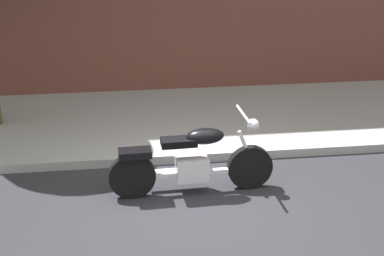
# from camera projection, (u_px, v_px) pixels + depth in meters

# --- Properties ---
(ground_plane) EXTENTS (60.00, 60.00, 0.00)m
(ground_plane) POSITION_uv_depth(u_px,v_px,m) (200.00, 203.00, 7.57)
(ground_plane) COLOR #28282D
(sidewalk) EXTENTS (24.80, 3.35, 0.14)m
(sidewalk) POSITION_uv_depth(u_px,v_px,m) (177.00, 121.00, 10.22)
(sidewalk) COLOR #989898
(sidewalk) RESTS_ON ground
(motorcycle) EXTENTS (2.29, 0.70, 1.14)m
(motorcycle) POSITION_uv_depth(u_px,v_px,m) (192.00, 162.00, 7.68)
(motorcycle) COLOR black
(motorcycle) RESTS_ON ground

